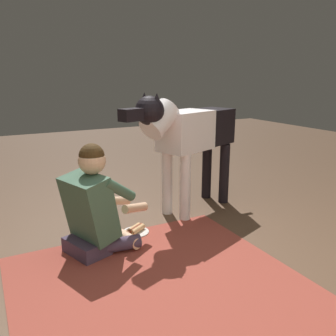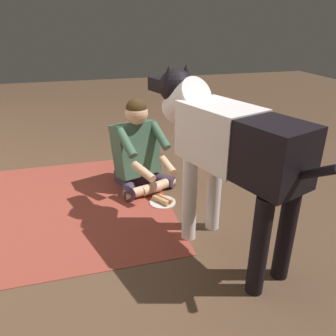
{
  "view_description": "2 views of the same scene",
  "coord_description": "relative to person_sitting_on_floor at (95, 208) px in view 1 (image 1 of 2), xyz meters",
  "views": [
    {
      "loc": [
        1.0,
        2.18,
        1.36
      ],
      "look_at": [
        -0.34,
        -0.37,
        0.6
      ],
      "focal_mm": 37.93,
      "sensor_mm": 36.0,
      "label": 1
    },
    {
      "loc": [
        -2.59,
        0.11,
        1.52
      ],
      "look_at": [
        -0.19,
        -0.54,
        0.38
      ],
      "focal_mm": 35.38,
      "sensor_mm": 36.0,
      "label": 2
    }
  ],
  "objects": [
    {
      "name": "large_dog",
      "position": [
        -1.08,
        -0.38,
        0.44
      ],
      "size": [
        1.52,
        0.66,
        1.22
      ],
      "color": "white",
      "rests_on": "ground"
    },
    {
      "name": "hot_dog_on_plate",
      "position": [
        -0.39,
        -0.14,
        -0.33
      ],
      "size": [
        0.23,
        0.23,
        0.06
      ],
      "color": "silver",
      "rests_on": "ground"
    },
    {
      "name": "area_rug",
      "position": [
        -0.22,
        0.7,
        -0.35
      ],
      "size": [
        1.86,
        1.78,
        0.01
      ],
      "primitive_type": "cube",
      "color": "#963C2F",
      "rests_on": "ground"
    },
    {
      "name": "person_sitting_on_floor",
      "position": [
        0.0,
        0.0,
        0.0
      ],
      "size": [
        0.73,
        0.6,
        0.87
      ],
      "color": "#413247",
      "rests_on": "ground"
    },
    {
      "name": "ground_plane",
      "position": [
        -0.3,
        0.38,
        -0.36
      ],
      "size": [
        13.3,
        13.3,
        0.0
      ],
      "primitive_type": "plane",
      "color": "brown"
    }
  ]
}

